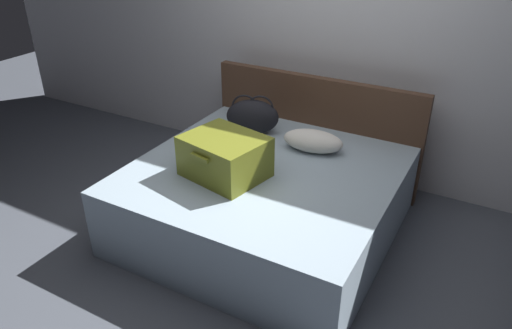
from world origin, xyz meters
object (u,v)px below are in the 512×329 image
(bed, at_px, (265,200))
(hard_case_large, at_px, (225,156))
(duffel_bag, at_px, (252,116))
(pillow_near_headboard, at_px, (313,141))

(bed, distance_m, hard_case_large, 0.52)
(bed, bearing_deg, duffel_bag, 127.77)
(hard_case_large, xyz_separation_m, pillow_near_headboard, (0.40, 0.67, -0.07))
(bed, height_order, hard_case_large, hard_case_large)
(duffel_bag, distance_m, pillow_near_headboard, 0.59)
(bed, distance_m, duffel_bag, 0.77)
(pillow_near_headboard, bearing_deg, bed, -113.08)
(bed, xyz_separation_m, hard_case_large, (-0.21, -0.22, 0.43))
(hard_case_large, relative_size, pillow_near_headboard, 1.31)
(bed, xyz_separation_m, pillow_near_headboard, (0.19, 0.45, 0.36))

